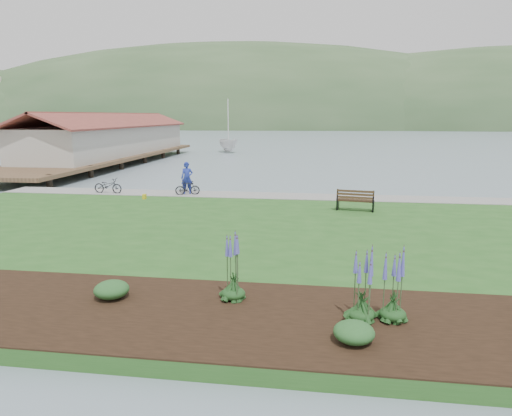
{
  "coord_description": "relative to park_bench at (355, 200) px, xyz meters",
  "views": [
    {
      "loc": [
        2.63,
        -19.82,
        5.13
      ],
      "look_at": [
        -0.01,
        -1.2,
        1.3
      ],
      "focal_mm": 32.0,
      "sensor_mm": 36.0,
      "label": 1
    }
  ],
  "objects": [
    {
      "name": "ground",
      "position": [
        -4.42,
        -3.19,
        -0.96
      ],
      "size": [
        600.0,
        600.0,
        0.0
      ],
      "primitive_type": "plane",
      "color": "slate",
      "rests_on": "ground"
    },
    {
      "name": "lawn",
      "position": [
        -4.42,
        -5.19,
        -0.76
      ],
      "size": [
        34.0,
        20.0,
        0.4
      ],
      "primitive_type": "cube",
      "color": "#22511C",
      "rests_on": "ground"
    },
    {
      "name": "shoreline_path",
      "position": [
        -4.42,
        3.71,
        -0.55
      ],
      "size": [
        34.0,
        2.2,
        0.03
      ],
      "primitive_type": "cube",
      "color": "gray",
      "rests_on": "lawn"
    },
    {
      "name": "garden_bed",
      "position": [
        -1.42,
        -12.99,
        -0.54
      ],
      "size": [
        24.0,
        4.4,
        0.04
      ],
      "primitive_type": "cube",
      "color": "black",
      "rests_on": "lawn"
    },
    {
      "name": "far_hillside",
      "position": [
        15.58,
        166.81,
        -0.96
      ],
      "size": [
        580.0,
        80.0,
        38.0
      ],
      "primitive_type": null,
      "color": "#33522E",
      "rests_on": "ground"
    },
    {
      "name": "pier_pavilion",
      "position": [
        -24.42,
        24.33,
        1.68
      ],
      "size": [
        8.0,
        36.0,
        5.4
      ],
      "color": "#4C3826",
      "rests_on": "ground"
    },
    {
      "name": "park_bench",
      "position": [
        0.0,
        0.0,
        0.0
      ],
      "size": [
        1.92,
        1.04,
        1.13
      ],
      "rotation": [
        0.0,
        0.0,
        -0.17
      ],
      "color": "#312113",
      "rests_on": "lawn"
    },
    {
      "name": "person",
      "position": [
        -9.82,
        3.67,
        0.59
      ],
      "size": [
        0.92,
        0.7,
        2.31
      ],
      "primitive_type": "imported",
      "rotation": [
        0.0,
        0.0,
        0.16
      ],
      "color": "navy",
      "rests_on": "lawn"
    },
    {
      "name": "bicycle_a",
      "position": [
        -14.74,
        3.24,
        -0.09
      ],
      "size": [
        0.73,
        1.84,
        0.95
      ],
      "primitive_type": "imported",
      "rotation": [
        0.0,
        0.0,
        1.51
      ],
      "color": "black",
      "rests_on": "lawn"
    },
    {
      "name": "bicycle_b",
      "position": [
        -9.7,
        3.31,
        -0.12
      ],
      "size": [
        0.83,
        1.52,
        0.88
      ],
      "primitive_type": "imported",
      "rotation": [
        0.0,
        0.0,
        1.87
      ],
      "color": "black",
      "rests_on": "lawn"
    },
    {
      "name": "sailboat",
      "position": [
        -14.7,
        40.42,
        -0.96
      ],
      "size": [
        12.08,
        12.15,
        23.5
      ],
      "primitive_type": "imported",
      "rotation": [
        0.0,
        0.0,
        0.48
      ],
      "color": "silver",
      "rests_on": "ground"
    },
    {
      "name": "pannier",
      "position": [
        -11.79,
        1.69,
        -0.42
      ],
      "size": [
        0.18,
        0.27,
        0.28
      ],
      "primitive_type": "cube",
      "rotation": [
        0.0,
        0.0,
        0.03
      ],
      "color": "gold",
      "rests_on": "lawn"
    },
    {
      "name": "echium_0",
      "position": [
        -0.76,
        -12.88,
        0.28
      ],
      "size": [
        0.62,
        0.62,
        1.9
      ],
      "color": "#153A16",
      "rests_on": "garden_bed"
    },
    {
      "name": "echium_1",
      "position": [
        -0.03,
        -12.75,
        0.24
      ],
      "size": [
        0.62,
        0.62,
        1.91
      ],
      "color": "#153A16",
      "rests_on": "garden_bed"
    },
    {
      "name": "echium_4",
      "position": [
        -3.93,
        -12.06,
        0.39
      ],
      "size": [
        0.62,
        0.62,
        2.14
      ],
      "color": "#153A16",
      "rests_on": "garden_bed"
    },
    {
      "name": "shrub_0",
      "position": [
        -7.11,
        -12.42,
        -0.3
      ],
      "size": [
        0.91,
        0.91,
        0.45
      ],
      "primitive_type": "ellipsoid",
      "color": "#1E4C21",
      "rests_on": "garden_bed"
    },
    {
      "name": "shrub_1",
      "position": [
        -0.99,
        -13.95,
        -0.3
      ],
      "size": [
        0.87,
        0.87,
        0.44
      ],
      "primitive_type": "ellipsoid",
      "color": "#1E4C21",
      "rests_on": "garden_bed"
    }
  ]
}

